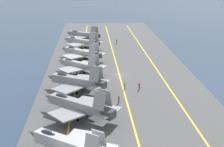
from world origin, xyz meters
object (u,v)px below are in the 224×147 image
parked_jet_nearest (67,145)px  parked_jet_second (78,105)px  parked_jet_sixth (82,41)px  crew_brown_vest (119,99)px  parked_jet_fifth (81,52)px  parked_jet_fourth (80,65)px  parked_jet_third (76,81)px  crew_red_vest (139,86)px  crew_purple_vest (117,41)px  parked_jet_seventh (83,34)px  crew_green_vest (125,85)px

parked_jet_nearest → parked_jet_second: (15.07, -1.25, 0.12)m
parked_jet_sixth → parked_jet_nearest: bearing=179.3°
parked_jet_sixth → crew_brown_vest: 52.26m
parked_jet_nearest → parked_jet_second: parked_jet_second is taller
parked_jet_second → parked_jet_fifth: size_ratio=1.08×
parked_jet_second → parked_jet_fourth: size_ratio=1.13×
parked_jet_nearest → crew_brown_vest: 24.10m
parked_jet_second → parked_jet_third: (14.68, 0.90, -0.04)m
parked_jet_second → parked_jet_fifth: bearing=0.5°
parked_jet_third → crew_brown_vest: 12.35m
crew_red_vest → crew_purple_vest: 50.15m
parked_jet_seventh → crew_brown_vest: parked_jet_seventh is taller
parked_jet_nearest → parked_jet_sixth: size_ratio=1.00×
parked_jet_fourth → crew_red_vest: 19.73m
parked_jet_fourth → crew_red_vest: bearing=-132.3°
parked_jet_third → crew_purple_vest: bearing=-15.1°
parked_jet_third → parked_jet_fourth: (13.62, -0.49, -0.08)m
parked_jet_fifth → parked_jet_sixth: bearing=0.0°
crew_red_vest → crew_green_vest: bearing=80.6°
parked_jet_third → crew_purple_vest: (50.52, -13.60, -1.69)m
parked_jet_fourth → crew_green_vest: bearing=-138.8°
parked_jet_second → crew_brown_vest: (6.89, -8.53, -1.76)m
parked_jet_fifth → parked_jet_sixth: (15.34, 0.01, 0.16)m
crew_red_vest → crew_green_vest: (0.57, 3.47, -0.02)m
parked_jet_second → parked_jet_third: 14.70m
parked_jet_nearest → crew_green_vest: bearing=-21.2°
parked_jet_sixth → crew_green_vest: size_ratio=8.24×
parked_jet_fifth → crew_red_vest: bearing=-152.6°
parked_jet_third → parked_jet_seventh: bearing=-0.8°
parked_jet_fourth → parked_jet_sixth: 30.08m
parked_jet_fourth → crew_red_vest: (-13.23, -14.55, -1.60)m
parked_jet_seventh → crew_green_vest: parked_jet_seventh is taller
crew_green_vest → parked_jet_sixth: bearing=14.5°
parked_jet_nearest → crew_red_vest: (30.13, -15.39, -1.59)m
parked_jet_third → parked_jet_fifth: 28.36m
crew_purple_vest → parked_jet_fourth: bearing=160.4°
parked_jet_second → parked_jet_seventh: bearing=0.1°
parked_jet_fourth → crew_brown_vest: 23.25m
parked_jet_nearest → parked_jet_fourth: parked_jet_fourth is taller
parked_jet_nearest → crew_brown_vest: parked_jet_nearest is taller
parked_jet_seventh → crew_red_vest: (-57.68, -14.26, -1.26)m
parked_jet_second → crew_brown_vest: 11.11m
parked_jet_fourth → parked_jet_seventh: 44.46m
parked_jet_nearest → crew_green_vest: parked_jet_nearest is taller
parked_jet_third → parked_jet_seventh: 58.08m
parked_jet_fifth → crew_purple_vest: size_ratio=8.23×
crew_brown_vest → parked_jet_seventh: bearing=7.5°
parked_jet_seventh → crew_green_vest: 58.14m
parked_jet_sixth → parked_jet_seventh: (14.38, -0.25, -0.32)m
crew_red_vest → crew_brown_vest: crew_red_vest is taller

